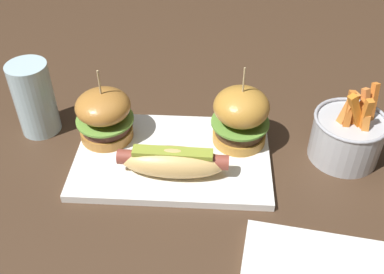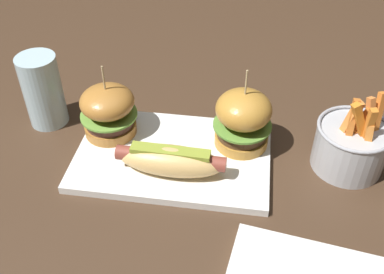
% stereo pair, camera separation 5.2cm
% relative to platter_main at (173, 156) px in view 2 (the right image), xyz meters
% --- Properties ---
extents(ground_plane, '(3.00, 3.00, 0.00)m').
position_rel_platter_main_xyz_m(ground_plane, '(0.00, 0.00, -0.01)').
color(ground_plane, '#422D1E').
extents(platter_main, '(0.33, 0.22, 0.01)m').
position_rel_platter_main_xyz_m(platter_main, '(0.00, 0.00, 0.00)').
color(platter_main, white).
rests_on(platter_main, ground).
extents(hot_dog, '(0.18, 0.06, 0.05)m').
position_rel_platter_main_xyz_m(hot_dog, '(0.01, -0.05, 0.03)').
color(hot_dog, '#E1B46A').
rests_on(hot_dog, platter_main).
extents(slider_left, '(0.10, 0.10, 0.14)m').
position_rel_platter_main_xyz_m(slider_left, '(-0.12, 0.04, 0.05)').
color(slider_left, '#B17331').
rests_on(slider_left, platter_main).
extents(slider_right, '(0.10, 0.10, 0.15)m').
position_rel_platter_main_xyz_m(slider_right, '(0.11, 0.04, 0.06)').
color(slider_right, '#BF8534').
rests_on(slider_right, platter_main).
extents(fries_bucket, '(0.12, 0.12, 0.14)m').
position_rel_platter_main_xyz_m(fries_bucket, '(0.30, 0.03, 0.04)').
color(fries_bucket, '#B7BABF').
rests_on(fries_bucket, ground).
extents(water_glass, '(0.07, 0.07, 0.14)m').
position_rel_platter_main_xyz_m(water_glass, '(-0.25, 0.07, 0.06)').
color(water_glass, silver).
rests_on(water_glass, ground).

